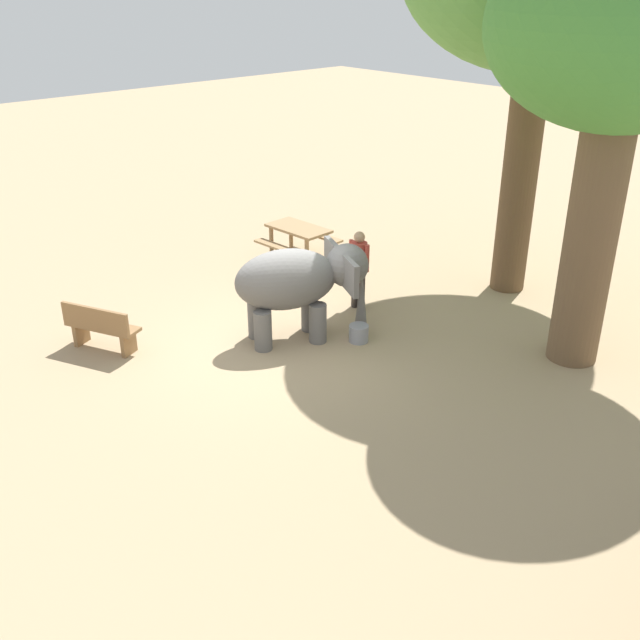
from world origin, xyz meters
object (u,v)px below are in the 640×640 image
(elephant, at_px, (300,282))
(picnic_table_near, at_px, (299,235))
(shade_tree_secondary, at_px, (625,38))
(person_handler, at_px, (359,264))
(feed_bucket, at_px, (359,333))
(wooden_bench, at_px, (100,326))

(elephant, bearing_deg, picnic_table_near, 74.77)
(elephant, height_order, shade_tree_secondary, shade_tree_secondary)
(person_handler, distance_m, feed_bucket, 1.66)
(elephant, xyz_separation_m, shade_tree_secondary, (-3.04, 3.78, 4.16))
(elephant, height_order, picnic_table_near, elephant)
(person_handler, bearing_deg, wooden_bench, -23.83)
(picnic_table_near, xyz_separation_m, feed_bucket, (1.94, 3.97, -0.43))
(person_handler, height_order, feed_bucket, person_handler)
(shade_tree_secondary, bearing_deg, person_handler, -71.44)
(shade_tree_secondary, relative_size, picnic_table_near, 4.42)
(feed_bucket, bearing_deg, person_handler, -134.08)
(shade_tree_secondary, relative_size, wooden_bench, 4.86)
(wooden_bench, xyz_separation_m, picnic_table_near, (-5.60, -1.15, 0.12))
(person_handler, xyz_separation_m, wooden_bench, (4.68, -1.78, -0.48))
(elephant, distance_m, shade_tree_secondary, 6.40)
(elephant, relative_size, wooden_bench, 1.73)
(elephant, xyz_separation_m, feed_bucket, (-0.68, 0.84, -0.96))
(person_handler, height_order, picnic_table_near, person_handler)
(shade_tree_secondary, height_order, feed_bucket, shade_tree_secondary)
(person_handler, height_order, shade_tree_secondary, shade_tree_secondary)
(person_handler, xyz_separation_m, picnic_table_near, (-0.93, -2.92, -0.36))
(person_handler, xyz_separation_m, shade_tree_secondary, (-1.34, 4.00, 4.34))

